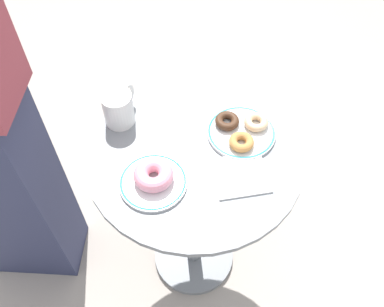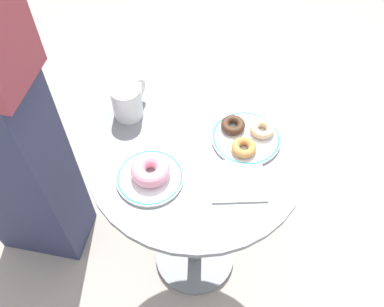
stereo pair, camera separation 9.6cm
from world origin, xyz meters
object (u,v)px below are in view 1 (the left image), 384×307
(plate_right, at_px, (241,132))
(donut_glazed, at_px, (256,122))
(plate_left, at_px, (153,182))
(cafe_table, at_px, (194,195))
(donut_chocolate, at_px, (227,121))
(coffee_mug, at_px, (119,108))
(paper_napkin, at_px, (240,175))
(donut_pink_frosted, at_px, (154,175))
(donut_old_fashioned, at_px, (241,142))

(plate_right, xyz_separation_m, donut_glazed, (0.05, -0.00, 0.02))
(plate_right, bearing_deg, plate_left, -175.53)
(cafe_table, relative_size, donut_chocolate, 10.43)
(donut_chocolate, distance_m, coffee_mug, 0.32)
(paper_napkin, relative_size, coffee_mug, 1.21)
(plate_left, xyz_separation_m, plate_right, (0.30, 0.02, 0.00))
(plate_left, xyz_separation_m, donut_chocolate, (0.28, 0.07, 0.02))
(donut_chocolate, relative_size, coffee_mug, 0.59)
(donut_chocolate, xyz_separation_m, paper_napkin, (-0.07, -0.17, -0.02))
(cafe_table, relative_size, donut_pink_frosted, 6.94)
(plate_left, xyz_separation_m, coffee_mug, (0.02, 0.25, 0.05))
(plate_left, height_order, donut_pink_frosted, donut_pink_frosted)
(donut_chocolate, height_order, coffee_mug, coffee_mug)
(plate_left, height_order, donut_glazed, donut_glazed)
(donut_glazed, distance_m, donut_chocolate, 0.08)
(cafe_table, distance_m, donut_glazed, 0.33)
(donut_chocolate, bearing_deg, plate_right, -65.50)
(donut_glazed, bearing_deg, cafe_table, 176.15)
(plate_left, bearing_deg, donut_chocolate, 13.86)
(donut_pink_frosted, xyz_separation_m, donut_chocolate, (0.27, 0.07, -0.01))
(donut_glazed, height_order, paper_napkin, donut_glazed)
(cafe_table, relative_size, plate_left, 4.07)
(donut_old_fashioned, distance_m, paper_napkin, 0.10)
(plate_left, height_order, donut_chocolate, donut_chocolate)
(plate_left, bearing_deg, cafe_table, 13.52)
(cafe_table, bearing_deg, coffee_mug, 120.96)
(cafe_table, relative_size, donut_glazed, 10.43)
(donut_old_fashioned, relative_size, coffee_mug, 0.59)
(cafe_table, xyz_separation_m, donut_pink_frosted, (-0.15, -0.03, 0.27))
(plate_right, bearing_deg, donut_chocolate, 114.50)
(donut_pink_frosted, distance_m, donut_glazed, 0.35)
(cafe_table, height_order, paper_napkin, paper_napkin)
(cafe_table, bearing_deg, donut_glazed, -3.85)
(donut_glazed, distance_m, coffee_mug, 0.40)
(donut_pink_frosted, bearing_deg, donut_glazed, 3.14)
(plate_left, height_order, donut_old_fashioned, donut_old_fashioned)
(paper_napkin, bearing_deg, donut_old_fashioned, 54.85)
(cafe_table, xyz_separation_m, donut_glazed, (0.20, -0.01, 0.26))
(cafe_table, xyz_separation_m, plate_right, (0.15, -0.01, 0.24))
(donut_old_fashioned, bearing_deg, plate_right, 54.24)
(plate_left, relative_size, plate_right, 0.91)
(plate_right, bearing_deg, paper_napkin, -125.35)
(plate_right, relative_size, donut_pink_frosted, 1.87)
(plate_right, height_order, paper_napkin, plate_right)
(plate_right, relative_size, donut_old_fashioned, 2.81)
(donut_pink_frosted, distance_m, donut_chocolate, 0.28)
(donut_pink_frosted, xyz_separation_m, paper_napkin, (0.21, -0.10, -0.03))
(donut_glazed, xyz_separation_m, coffee_mug, (-0.33, 0.23, 0.03))
(plate_right, distance_m, coffee_mug, 0.36)
(donut_glazed, distance_m, paper_napkin, 0.18)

